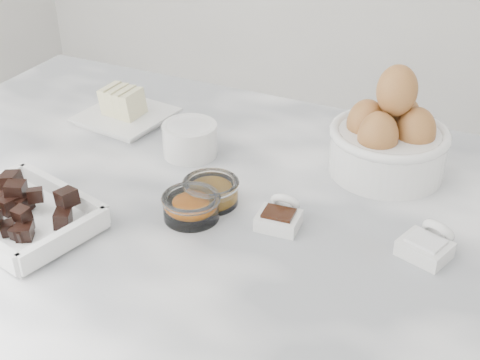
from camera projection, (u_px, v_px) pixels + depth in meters
name	position (u px, v px, depth m)	size (l,w,h in m)	color
marble_slab	(218.00, 223.00, 0.95)	(1.20, 0.80, 0.04)	white
chocolate_dish	(22.00, 213.00, 0.89)	(0.23, 0.19, 0.05)	white
butter_plate	(124.00, 110.00, 1.17)	(0.16, 0.16, 0.06)	white
sugar_ramekin	(190.00, 138.00, 1.06)	(0.09, 0.09, 0.05)	white
egg_bowl	(389.00, 139.00, 1.00)	(0.18, 0.18, 0.17)	white
honey_bowl	(211.00, 191.00, 0.95)	(0.08, 0.08, 0.04)	white
zest_bowl	(191.00, 206.00, 0.91)	(0.08, 0.08, 0.04)	white
vanilla_spoon	(280.00, 215.00, 0.90)	(0.06, 0.07, 0.04)	white
salt_spoon	(428.00, 244.00, 0.85)	(0.07, 0.09, 0.05)	white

